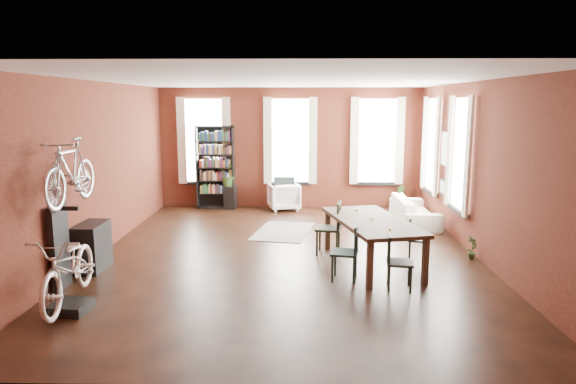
{
  "coord_description": "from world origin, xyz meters",
  "views": [
    {
      "loc": [
        0.21,
        -9.24,
        2.82
      ],
      "look_at": [
        0.02,
        0.6,
        1.09
      ],
      "focal_mm": 32.0,
      "sensor_mm": 36.0,
      "label": 1
    }
  ],
  "objects_px": {
    "bookshelf": "(215,167)",
    "bike_trainer": "(71,307)",
    "dining_chair_b": "(328,228)",
    "dining_chair_a": "(344,252)",
    "white_armchair": "(284,195)",
    "dining_chair_d": "(419,239)",
    "cream_sofa": "(415,206)",
    "console_table": "(92,247)",
    "dining_chair_c": "(400,262)",
    "dining_table": "(371,243)",
    "plant_stand": "(230,197)",
    "bicycle_floor": "(67,236)"
  },
  "relations": [
    {
      "from": "bike_trainer",
      "to": "console_table",
      "type": "relative_size",
      "value": 0.59
    },
    {
      "from": "dining_chair_b",
      "to": "bike_trainer",
      "type": "relative_size",
      "value": 2.09
    },
    {
      "from": "dining_chair_c",
      "to": "cream_sofa",
      "type": "relative_size",
      "value": 0.41
    },
    {
      "from": "bookshelf",
      "to": "dining_chair_c",
      "type": "bearing_deg",
      "value": -58.15
    },
    {
      "from": "dining_chair_a",
      "to": "white_armchair",
      "type": "bearing_deg",
      "value": -156.58
    },
    {
      "from": "white_armchair",
      "to": "plant_stand",
      "type": "xyz_separation_m",
      "value": [
        -1.44,
        0.14,
        -0.09
      ]
    },
    {
      "from": "console_table",
      "to": "bookshelf",
      "type": "bearing_deg",
      "value": 76.17
    },
    {
      "from": "dining_chair_d",
      "to": "cream_sofa",
      "type": "distance_m",
      "value": 2.95
    },
    {
      "from": "dining_table",
      "to": "plant_stand",
      "type": "bearing_deg",
      "value": 109.25
    },
    {
      "from": "dining_chair_c",
      "to": "bike_trainer",
      "type": "height_order",
      "value": "dining_chair_c"
    },
    {
      "from": "dining_chair_b",
      "to": "bookshelf",
      "type": "xyz_separation_m",
      "value": [
        -2.78,
        4.2,
        0.61
      ]
    },
    {
      "from": "dining_chair_d",
      "to": "cream_sofa",
      "type": "bearing_deg",
      "value": 2.28
    },
    {
      "from": "cream_sofa",
      "to": "plant_stand",
      "type": "height_order",
      "value": "cream_sofa"
    },
    {
      "from": "bike_trainer",
      "to": "plant_stand",
      "type": "distance_m",
      "value": 7.04
    },
    {
      "from": "dining_chair_c",
      "to": "bicycle_floor",
      "type": "relative_size",
      "value": 0.45
    },
    {
      "from": "dining_table",
      "to": "dining_chair_a",
      "type": "xyz_separation_m",
      "value": [
        -0.53,
        -0.76,
        0.05
      ]
    },
    {
      "from": "console_table",
      "to": "plant_stand",
      "type": "bearing_deg",
      "value": 71.9
    },
    {
      "from": "bookshelf",
      "to": "bicycle_floor",
      "type": "height_order",
      "value": "bookshelf"
    },
    {
      "from": "console_table",
      "to": "bicycle_floor",
      "type": "relative_size",
      "value": 0.43
    },
    {
      "from": "cream_sofa",
      "to": "console_table",
      "type": "bearing_deg",
      "value": 119.33
    },
    {
      "from": "dining_chair_c",
      "to": "console_table",
      "type": "relative_size",
      "value": 1.06
    },
    {
      "from": "bike_trainer",
      "to": "dining_chair_d",
      "type": "bearing_deg",
      "value": 24.68
    },
    {
      "from": "bookshelf",
      "to": "dining_chair_a",
      "type": "bearing_deg",
      "value": -62.34
    },
    {
      "from": "bookshelf",
      "to": "bike_trainer",
      "type": "height_order",
      "value": "bookshelf"
    },
    {
      "from": "bicycle_floor",
      "to": "dining_chair_a",
      "type": "bearing_deg",
      "value": 14.73
    },
    {
      "from": "console_table",
      "to": "white_armchair",
      "type": "bearing_deg",
      "value": 57.98
    },
    {
      "from": "dining_chair_b",
      "to": "cream_sofa",
      "type": "bearing_deg",
      "value": 149.85
    },
    {
      "from": "dining_chair_b",
      "to": "bookshelf",
      "type": "relative_size",
      "value": 0.45
    },
    {
      "from": "cream_sofa",
      "to": "white_armchair",
      "type": "bearing_deg",
      "value": 64.6
    },
    {
      "from": "dining_chair_a",
      "to": "dining_chair_b",
      "type": "height_order",
      "value": "dining_chair_b"
    },
    {
      "from": "plant_stand",
      "to": "white_armchair",
      "type": "bearing_deg",
      "value": -5.55
    },
    {
      "from": "bookshelf",
      "to": "bicycle_floor",
      "type": "distance_m",
      "value": 7.06
    },
    {
      "from": "cream_sofa",
      "to": "bicycle_floor",
      "type": "distance_m",
      "value": 7.89
    },
    {
      "from": "dining_chair_a",
      "to": "plant_stand",
      "type": "distance_m",
      "value": 6.12
    },
    {
      "from": "white_armchair",
      "to": "dining_chair_c",
      "type": "bearing_deg",
      "value": 94.3
    },
    {
      "from": "dining_chair_c",
      "to": "bookshelf",
      "type": "bearing_deg",
      "value": 38.76
    },
    {
      "from": "plant_stand",
      "to": "console_table",
      "type": "bearing_deg",
      "value": -108.1
    },
    {
      "from": "bookshelf",
      "to": "plant_stand",
      "type": "height_order",
      "value": "bookshelf"
    },
    {
      "from": "dining_chair_a",
      "to": "dining_chair_b",
      "type": "distance_m",
      "value": 1.45
    },
    {
      "from": "dining_table",
      "to": "dining_chair_b",
      "type": "height_order",
      "value": "dining_chair_b"
    },
    {
      "from": "dining_table",
      "to": "bicycle_floor",
      "type": "distance_m",
      "value": 4.88
    },
    {
      "from": "dining_chair_d",
      "to": "white_armchair",
      "type": "height_order",
      "value": "dining_chair_d"
    },
    {
      "from": "plant_stand",
      "to": "cream_sofa",
      "type": "bearing_deg",
      "value": -19.57
    },
    {
      "from": "dining_chair_d",
      "to": "bike_trainer",
      "type": "distance_m",
      "value": 5.79
    },
    {
      "from": "dining_chair_a",
      "to": "white_armchair",
      "type": "height_order",
      "value": "dining_chair_a"
    },
    {
      "from": "cream_sofa",
      "to": "bike_trainer",
      "type": "relative_size",
      "value": 4.42
    },
    {
      "from": "plant_stand",
      "to": "bookshelf",
      "type": "bearing_deg",
      "value": 168.44
    },
    {
      "from": "dining_chair_a",
      "to": "console_table",
      "type": "height_order",
      "value": "dining_chair_a"
    },
    {
      "from": "dining_chair_d",
      "to": "dining_chair_b",
      "type": "bearing_deg",
      "value": 89.87
    },
    {
      "from": "white_armchair",
      "to": "bookshelf",
      "type": "bearing_deg",
      "value": -20.81
    }
  ]
}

